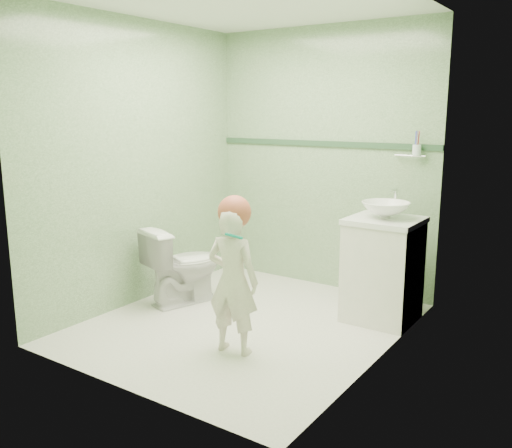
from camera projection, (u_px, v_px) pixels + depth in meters
The scene contains 12 objects.
ground at pixel (245, 324), 4.32m from camera, with size 2.50×2.50×0.00m, color beige.
room_shell at pixel (245, 172), 4.08m from camera, with size 2.50×2.54×2.40m.
trim_stripe at pixel (322, 144), 5.05m from camera, with size 2.20×0.02×0.05m, color #2E4F34.
vanity at pixel (383, 271), 4.35m from camera, with size 0.52×0.50×0.80m, color white.
counter at pixel (385, 221), 4.26m from camera, with size 0.54×0.52×0.04m, color white.
basin at pixel (386, 210), 4.25m from camera, with size 0.37×0.37×0.13m, color white.
faucet at pixel (395, 197), 4.38m from camera, with size 0.03×0.13×0.18m.
cup_holder at pixel (416, 150), 4.52m from camera, with size 0.26×0.07×0.21m.
toilet at pixel (183, 265), 4.76m from camera, with size 0.38×0.67×0.68m, color white.
toddler at pixel (233, 281), 3.74m from camera, with size 0.37×0.24×1.02m, color beige.
hair_cap at pixel (234, 212), 3.66m from camera, with size 0.23×0.23×0.23m, color #B3523A.
teal_toothbrush at pixel (233, 235), 3.53m from camera, with size 0.11×0.14×0.08m.
Camera 1 is at (2.35, -3.32, 1.65)m, focal length 38.56 mm.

